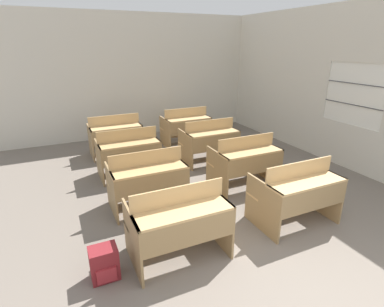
# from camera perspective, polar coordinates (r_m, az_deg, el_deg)

# --- Properties ---
(wall_back) EXTENTS (6.87, 0.06, 3.18)m
(wall_back) POSITION_cam_1_polar(r_m,az_deg,el_deg) (8.32, -11.74, 14.09)
(wall_back) COLOR beige
(wall_back) RESTS_ON ground_plane
(wall_right_with_window) EXTENTS (0.06, 6.89, 3.18)m
(wall_right_with_window) POSITION_cam_1_polar(r_m,az_deg,el_deg) (7.09, 24.63, 11.75)
(wall_right_with_window) COLOR beige
(wall_right_with_window) RESTS_ON ground_plane
(bench_front_left) EXTENTS (1.12, 0.74, 0.93)m
(bench_front_left) POSITION_cam_1_polar(r_m,az_deg,el_deg) (3.57, -2.51, -12.86)
(bench_front_left) COLOR #94754B
(bench_front_left) RESTS_ON ground_plane
(bench_front_right) EXTENTS (1.12, 0.74, 0.93)m
(bench_front_right) POSITION_cam_1_polar(r_m,az_deg,el_deg) (4.45, 19.32, -6.97)
(bench_front_right) COLOR #95774C
(bench_front_right) RESTS_ON ground_plane
(bench_second_left) EXTENTS (1.12, 0.74, 0.93)m
(bench_second_left) POSITION_cam_1_polar(r_m,az_deg,el_deg) (4.63, -8.47, -4.84)
(bench_second_left) COLOR olive
(bench_second_left) RESTS_ON ground_plane
(bench_second_right) EXTENTS (1.12, 0.74, 0.93)m
(bench_second_right) POSITION_cam_1_polar(r_m,az_deg,el_deg) (5.36, 10.11, -1.39)
(bench_second_right) COLOR olive
(bench_second_right) RESTS_ON ground_plane
(bench_third_left) EXTENTS (1.12, 0.74, 0.93)m
(bench_third_left) POSITION_cam_1_polar(r_m,az_deg,el_deg) (5.82, -11.98, 0.24)
(bench_third_left) COLOR olive
(bench_third_left) RESTS_ON ground_plane
(bench_third_right) EXTENTS (1.12, 0.74, 0.93)m
(bench_third_right) POSITION_cam_1_polar(r_m,az_deg,el_deg) (6.39, 3.35, 2.45)
(bench_third_right) COLOR #94754B
(bench_third_right) RESTS_ON ground_plane
(bench_back_left) EXTENTS (1.12, 0.74, 0.93)m
(bench_back_left) POSITION_cam_1_polar(r_m,az_deg,el_deg) (7.01, -14.37, 3.46)
(bench_back_left) COLOR #98794F
(bench_back_left) RESTS_ON ground_plane
(bench_back_right) EXTENTS (1.12, 0.74, 0.93)m
(bench_back_right) POSITION_cam_1_polar(r_m,az_deg,el_deg) (7.53, -1.14, 5.24)
(bench_back_right) COLOR #997B51
(bench_back_right) RESTS_ON ground_plane
(schoolbag) EXTENTS (0.30, 0.25, 0.38)m
(schoolbag) POSITION_cam_1_polar(r_m,az_deg,el_deg) (3.57, -16.37, -19.45)
(schoolbag) COLOR maroon
(schoolbag) RESTS_ON ground_plane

